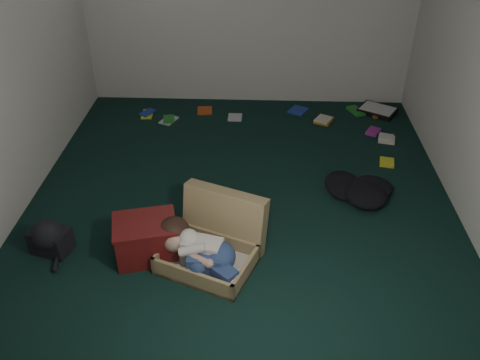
{
  "coord_description": "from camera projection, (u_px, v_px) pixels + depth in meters",
  "views": [
    {
      "loc": [
        0.16,
        -3.87,
        2.88
      ],
      "look_at": [
        0.0,
        -0.15,
        0.35
      ],
      "focal_mm": 38.0,
      "sensor_mm": 36.0,
      "label": 1
    }
  ],
  "objects": [
    {
      "name": "suitcase",
      "position": [
        215.0,
        241.0,
        4.11
      ],
      "size": [
        0.93,
        0.92,
        0.53
      ],
      "rotation": [
        0.0,
        0.0,
        -0.39
      ],
      "color": "tan",
      "rests_on": "floor"
    },
    {
      "name": "floor",
      "position": [
        241.0,
        202.0,
        4.82
      ],
      "size": [
        4.5,
        4.5,
        0.0
      ],
      "primitive_type": "plane",
      "color": "black",
      "rests_on": "ground"
    },
    {
      "name": "paper_tray",
      "position": [
        377.0,
        110.0,
        6.36
      ],
      "size": [
        0.54,
        0.5,
        0.06
      ],
      "rotation": [
        0.0,
        0.0,
        -0.54
      ],
      "color": "black",
      "rests_on": "floor"
    },
    {
      "name": "book_scatter",
      "position": [
        294.0,
        122.0,
        6.14
      ],
      "size": [
        3.11,
        1.46,
        0.02
      ],
      "color": "yellow",
      "rests_on": "floor"
    },
    {
      "name": "person",
      "position": [
        198.0,
        249.0,
        3.97
      ],
      "size": [
        0.69,
        0.58,
        0.33
      ],
      "rotation": [
        0.0,
        0.0,
        -0.39
      ],
      "color": "silver",
      "rests_on": "suitcase"
    },
    {
      "name": "maroon_bin",
      "position": [
        146.0,
        239.0,
        4.11
      ],
      "size": [
        0.58,
        0.5,
        0.34
      ],
      "rotation": [
        0.0,
        0.0,
        0.25
      ],
      "color": "#601413",
      "rests_on": "floor"
    },
    {
      "name": "clothing_pile",
      "position": [
        360.0,
        189.0,
        4.87
      ],
      "size": [
        0.53,
        0.47,
        0.14
      ],
      "primitive_type": null,
      "rotation": [
        0.0,
        0.0,
        0.24
      ],
      "color": "black",
      "rests_on": "floor"
    },
    {
      "name": "wall_front",
      "position": [
        219.0,
        269.0,
        2.23
      ],
      "size": [
        4.5,
        0.0,
        4.5
      ],
      "primitive_type": "plane",
      "rotation": [
        -1.57,
        0.0,
        0.0
      ],
      "color": "silver",
      "rests_on": "ground"
    },
    {
      "name": "backpack",
      "position": [
        51.0,
        240.0,
        4.19
      ],
      "size": [
        0.45,
        0.4,
        0.23
      ],
      "primitive_type": null,
      "rotation": [
        0.0,
        0.0,
        -0.28
      ],
      "color": "black",
      "rests_on": "floor"
    }
  ]
}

